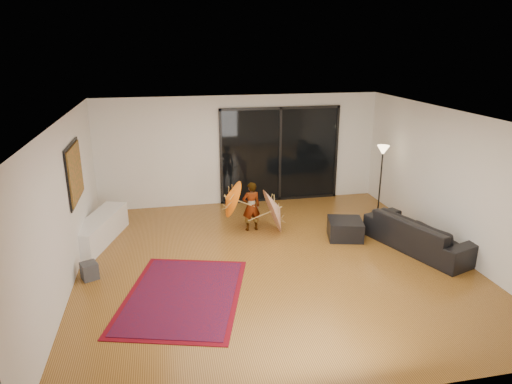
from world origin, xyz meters
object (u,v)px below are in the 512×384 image
object	(u,v)px
ottoman	(345,229)
media_console	(100,229)
sofa	(420,233)
child	(251,206)

from	to	relation	value
ottoman	media_console	bearing A→B (deg)	170.50
sofa	ottoman	world-z (taller)	sofa
media_console	child	distance (m)	3.16
media_console	child	bearing A→B (deg)	16.50
media_console	sofa	xyz separation A→B (m)	(6.20, -1.64, 0.06)
sofa	ottoman	size ratio (longest dim) A/B	3.27
media_console	child	world-z (taller)	child
ottoman	child	bearing A→B (deg)	156.24
sofa	ottoman	xyz separation A→B (m)	(-1.22, 0.81, -0.13)
sofa	child	distance (m)	3.46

